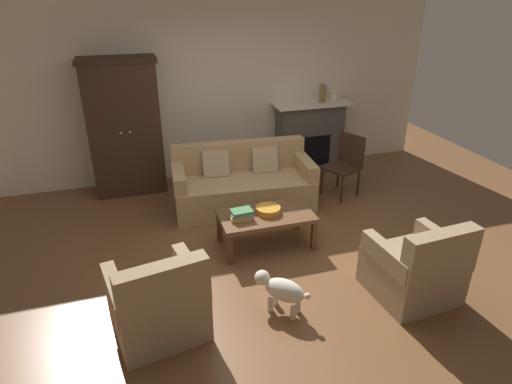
{
  "coord_description": "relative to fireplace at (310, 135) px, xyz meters",
  "views": [
    {
      "loc": [
        -1.36,
        -4.16,
        2.86
      ],
      "look_at": [
        0.05,
        0.47,
        0.55
      ],
      "focal_mm": 30.65,
      "sensor_mm": 36.0,
      "label": 1
    }
  ],
  "objects": [
    {
      "name": "dog",
      "position": [
        -1.71,
        -3.34,
        -0.32
      ],
      "size": [
        0.45,
        0.46,
        0.39
      ],
      "color": "beige",
      "rests_on": "ground"
    },
    {
      "name": "armchair_near_right",
      "position": [
        -0.36,
        -3.51,
        -0.25
      ],
      "size": [
        0.83,
        0.82,
        0.88
      ],
      "color": "#997F60",
      "rests_on": "ground"
    },
    {
      "name": "couch",
      "position": [
        -1.47,
        -1.08,
        -0.25
      ],
      "size": [
        1.97,
        0.98,
        0.86
      ],
      "color": "tan",
      "rests_on": "ground"
    },
    {
      "name": "back_wall",
      "position": [
        -1.55,
        0.25,
        0.83
      ],
      "size": [
        7.2,
        0.1,
        2.8
      ],
      "primitive_type": "cube",
      "color": "silver",
      "rests_on": "ground"
    },
    {
      "name": "book_stack",
      "position": [
        -1.79,
        -2.21,
        -0.09
      ],
      "size": [
        0.27,
        0.2,
        0.11
      ],
      "color": "gold",
      "rests_on": "coffee_table"
    },
    {
      "name": "fireplace",
      "position": [
        0.0,
        0.0,
        0.0
      ],
      "size": [
        1.26,
        0.48,
        1.12
      ],
      "color": "#4C4947",
      "rests_on": "ground"
    },
    {
      "name": "fruit_bowl",
      "position": [
        -1.45,
        -2.16,
        -0.11
      ],
      "size": [
        0.29,
        0.29,
        0.07
      ],
      "primitive_type": "cylinder",
      "color": "orange",
      "rests_on": "coffee_table"
    },
    {
      "name": "armoire",
      "position": [
        -2.95,
        -0.08,
        0.42
      ],
      "size": [
        1.06,
        0.57,
        1.97
      ],
      "color": "#382319",
      "rests_on": "ground"
    },
    {
      "name": "ground_plane",
      "position": [
        -1.55,
        -2.3,
        -0.57
      ],
      "size": [
        9.6,
        9.6,
        0.0
      ],
      "primitive_type": "plane",
      "color": "brown"
    },
    {
      "name": "mantel_vase_cream",
      "position": [
        0.38,
        -0.02,
        0.65
      ],
      "size": [
        0.14,
        0.14,
        0.2
      ],
      "primitive_type": "cylinder",
      "color": "beige",
      "rests_on": "fireplace"
    },
    {
      "name": "armchair_near_left",
      "position": [
        -2.84,
        -3.3,
        -0.25
      ],
      "size": [
        0.9,
        0.9,
        0.88
      ],
      "color": "#997F60",
      "rests_on": "ground"
    },
    {
      "name": "mantel_vase_bronze",
      "position": [
        0.18,
        -0.02,
        0.69
      ],
      "size": [
        0.11,
        0.11,
        0.28
      ],
      "primitive_type": "cylinder",
      "color": "olive",
      "rests_on": "fireplace"
    },
    {
      "name": "side_chair_wooden",
      "position": [
        0.09,
        -1.14,
        -0.06
      ],
      "size": [
        0.58,
        0.58,
        0.9
      ],
      "color": "#382319",
      "rests_on": "ground"
    },
    {
      "name": "coffee_table",
      "position": [
        -1.48,
        -2.18,
        -0.2
      ],
      "size": [
        1.1,
        0.6,
        0.42
      ],
      "color": "brown",
      "rests_on": "ground"
    }
  ]
}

